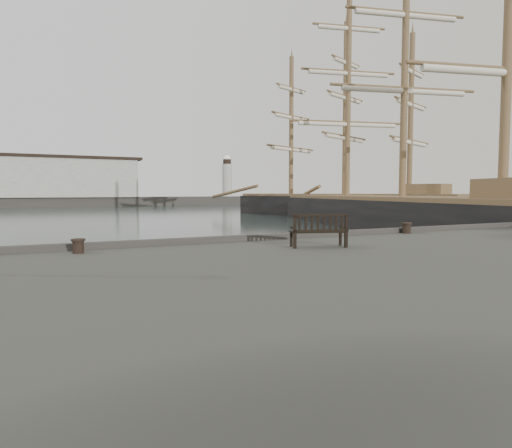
{
  "coord_description": "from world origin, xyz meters",
  "views": [
    {
      "loc": [
        -7.29,
        -12.77,
        3.06
      ],
      "look_at": [
        -1.04,
        -0.5,
        2.1
      ],
      "focal_mm": 32.0,
      "sensor_mm": 36.0,
      "label": 1
    }
  ],
  "objects": [
    {
      "name": "bench",
      "position": [
        -0.14,
        -2.5,
        1.84
      ],
      "size": [
        1.62,
        0.97,
        0.88
      ],
      "rotation": [
        0.0,
        0.0,
        -0.31
      ],
      "color": "black",
      "rests_on": "quay"
    },
    {
      "name": "breakwater",
      "position": [
        -4.56,
        92.0,
        4.3
      ],
      "size": [
        140.0,
        9.5,
        12.2
      ],
      "color": "#383530",
      "rests_on": "ground"
    },
    {
      "name": "tall_ship_main",
      "position": [
        20.81,
        15.58,
        0.77
      ],
      "size": [
        18.04,
        41.05,
        30.24
      ],
      "rotation": [
        0.0,
        0.0,
        -0.26
      ],
      "color": "black",
      "rests_on": "ground"
    },
    {
      "name": "ground",
      "position": [
        0.0,
        0.0,
        0.0
      ],
      "size": [
        400.0,
        400.0,
        0.0
      ],
      "primitive_type": "plane",
      "color": "black",
      "rests_on": "ground"
    },
    {
      "name": "bollard_left",
      "position": [
        -6.13,
        -0.84,
        1.74
      ],
      "size": [
        0.34,
        0.34,
        0.36
      ],
      "primitive_type": "cylinder",
      "rotation": [
        0.0,
        0.0,
        0.01
      ],
      "color": "black",
      "rests_on": "quay"
    },
    {
      "name": "bollard_right",
      "position": [
        5.13,
        -0.5,
        1.76
      ],
      "size": [
        0.47,
        0.47,
        0.4
      ],
      "primitive_type": "cylinder",
      "rotation": [
        0.0,
        0.0,
        0.27
      ],
      "color": "black",
      "rests_on": "quay"
    },
    {
      "name": "tall_ship_far",
      "position": [
        28.71,
        33.41,
        0.84
      ],
      "size": [
        17.05,
        30.16,
        25.64
      ],
      "rotation": [
        0.0,
        0.0,
        0.38
      ],
      "color": "black",
      "rests_on": "ground"
    }
  ]
}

